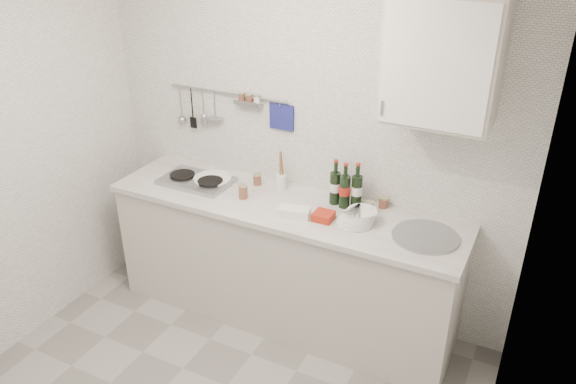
% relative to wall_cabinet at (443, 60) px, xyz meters
% --- Properties ---
extents(back_wall, '(3.00, 0.02, 2.50)m').
position_rel_wall_cabinet_xyz_m(back_wall, '(-0.90, 0.18, -0.70)').
color(back_wall, silver).
rests_on(back_wall, floor).
extents(wall_right, '(0.02, 2.80, 2.50)m').
position_rel_wall_cabinet_xyz_m(wall_right, '(0.60, -1.22, -0.70)').
color(wall_right, silver).
rests_on(wall_right, floor).
extents(counter, '(2.44, 0.64, 0.96)m').
position_rel_wall_cabinet_xyz_m(counter, '(-0.89, -0.12, -1.52)').
color(counter, '#B9B3AA').
rests_on(counter, floor).
extents(wall_rail, '(0.98, 0.09, 0.34)m').
position_rel_wall_cabinet_xyz_m(wall_rail, '(-1.50, 0.15, -0.52)').
color(wall_rail, '#93969B').
rests_on(wall_rail, back_wall).
extents(wall_cabinet, '(0.60, 0.38, 0.70)m').
position_rel_wall_cabinet_xyz_m(wall_cabinet, '(0.00, 0.00, 0.00)').
color(wall_cabinet, '#B9B3AA').
rests_on(wall_cabinet, back_wall).
extents(plate_stack_hob, '(0.29, 0.28, 0.04)m').
position_rel_wall_cabinet_xyz_m(plate_stack_hob, '(-1.51, -0.07, -1.01)').
color(plate_stack_hob, '#5070B5').
rests_on(plate_stack_hob, counter).
extents(plate_stack_sink, '(0.24, 0.23, 0.10)m').
position_rel_wall_cabinet_xyz_m(plate_stack_sink, '(-0.37, -0.14, -0.98)').
color(plate_stack_sink, white).
rests_on(plate_stack_sink, counter).
extents(wine_bottles, '(0.22, 0.11, 0.31)m').
position_rel_wall_cabinet_xyz_m(wine_bottles, '(-0.53, 0.04, -0.87)').
color(wine_bottles, black).
rests_on(wine_bottles, counter).
extents(butter_dish, '(0.22, 0.14, 0.06)m').
position_rel_wall_cabinet_xyz_m(butter_dish, '(-0.76, -0.24, -1.00)').
color(butter_dish, white).
rests_on(butter_dish, counter).
extents(strawberry_punnet, '(0.12, 0.12, 0.05)m').
position_rel_wall_cabinet_xyz_m(strawberry_punnet, '(-0.58, -0.20, -1.00)').
color(strawberry_punnet, red).
rests_on(strawberry_punnet, counter).
extents(utensil_crock, '(0.07, 0.07, 0.29)m').
position_rel_wall_cabinet_xyz_m(utensil_crock, '(-1.02, 0.07, -0.96)').
color(utensil_crock, white).
rests_on(utensil_crock, counter).
extents(jar_a, '(0.06, 0.06, 0.08)m').
position_rel_wall_cabinet_xyz_m(jar_a, '(-1.20, 0.05, -0.99)').
color(jar_a, brown).
rests_on(jar_a, counter).
extents(jar_b, '(0.06, 0.06, 0.08)m').
position_rel_wall_cabinet_xyz_m(jar_b, '(-0.29, 0.13, -0.99)').
color(jar_b, brown).
rests_on(jar_b, counter).
extents(jar_c, '(0.06, 0.06, 0.08)m').
position_rel_wall_cabinet_xyz_m(jar_c, '(-0.35, 0.02, -0.99)').
color(jar_c, brown).
rests_on(jar_c, counter).
extents(jar_d, '(0.06, 0.06, 0.10)m').
position_rel_wall_cabinet_xyz_m(jar_d, '(-1.18, -0.17, -0.98)').
color(jar_d, brown).
rests_on(jar_d, counter).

